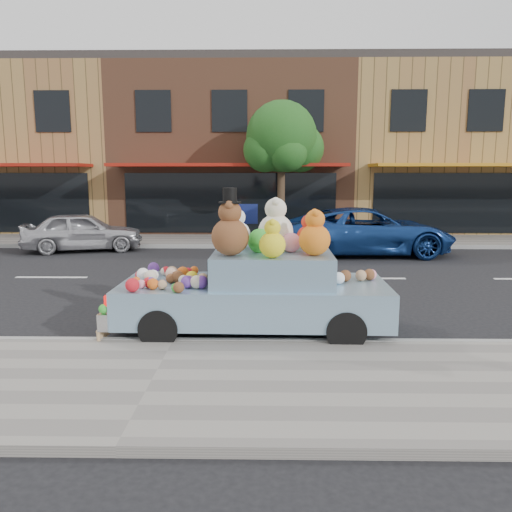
{
  "coord_description": "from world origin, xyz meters",
  "views": [
    {
      "loc": [
        1.37,
        -12.23,
        2.62
      ],
      "look_at": [
        1.24,
        -4.08,
        1.25
      ],
      "focal_mm": 35.0,
      "sensor_mm": 36.0,
      "label": 1
    }
  ],
  "objects_px": {
    "car_blue": "(367,231)",
    "art_car": "(255,285)",
    "car_silver": "(83,231)",
    "street_tree": "(282,143)"
  },
  "relations": [
    {
      "from": "car_blue",
      "to": "car_silver",
      "type": "bearing_deg",
      "value": 84.54
    },
    {
      "from": "street_tree",
      "to": "car_silver",
      "type": "distance_m",
      "value": 7.73
    },
    {
      "from": "street_tree",
      "to": "art_car",
      "type": "height_order",
      "value": "street_tree"
    },
    {
      "from": "car_silver",
      "to": "car_blue",
      "type": "height_order",
      "value": "car_blue"
    },
    {
      "from": "car_silver",
      "to": "art_car",
      "type": "height_order",
      "value": "art_car"
    },
    {
      "from": "car_silver",
      "to": "art_car",
      "type": "bearing_deg",
      "value": -160.08
    },
    {
      "from": "car_blue",
      "to": "art_car",
      "type": "distance_m",
      "value": 8.73
    },
    {
      "from": "car_silver",
      "to": "car_blue",
      "type": "relative_size",
      "value": 0.71
    },
    {
      "from": "car_silver",
      "to": "street_tree",
      "type": "bearing_deg",
      "value": -86.45
    },
    {
      "from": "street_tree",
      "to": "car_silver",
      "type": "xyz_separation_m",
      "value": [
        -6.75,
        -2.23,
        -3.03
      ]
    }
  ]
}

